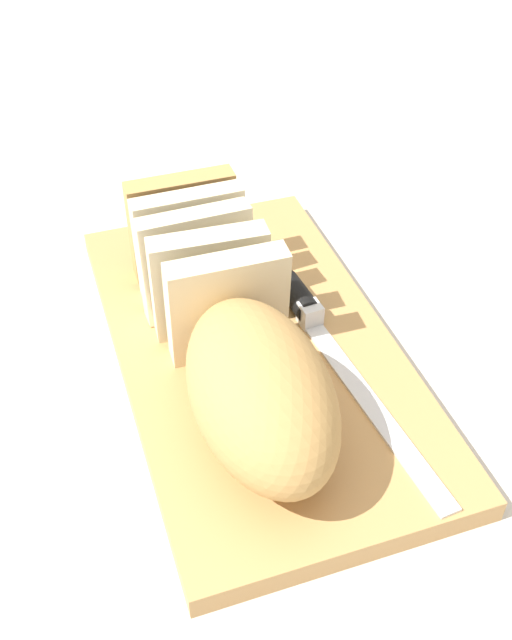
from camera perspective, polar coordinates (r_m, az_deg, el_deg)
name	(u,v)px	position (r m, az deg, el deg)	size (l,w,h in m)	color
ground_plane	(256,361)	(0.72, 0.00, -3.14)	(3.00, 3.00, 0.00)	beige
cutting_board	(256,353)	(0.72, 0.00, -2.49)	(0.46, 0.25, 0.02)	tan
bread_loaf	(235,337)	(0.64, -1.60, -1.31)	(0.36, 0.12, 0.11)	tan
bread_knife	(315,322)	(0.72, 4.48, -0.12)	(0.29, 0.06, 0.03)	silver
crumb_near_knife	(233,368)	(0.68, -1.73, -3.67)	(0.01, 0.01, 0.01)	tan
crumb_near_loaf	(203,302)	(0.75, -4.02, 1.41)	(0.00, 0.00, 0.00)	tan
crumb_stray_left	(251,359)	(0.69, -0.42, -2.96)	(0.01, 0.01, 0.01)	tan
crumb_stray_right	(202,355)	(0.70, -4.14, -2.70)	(0.00, 0.00, 0.00)	tan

